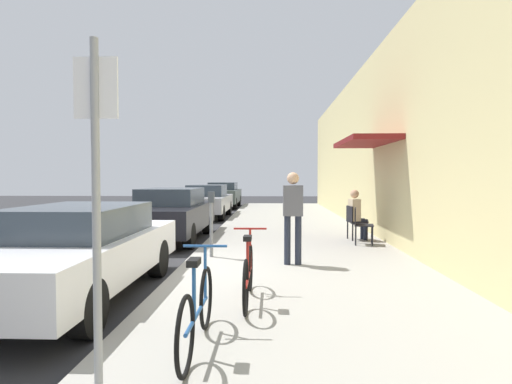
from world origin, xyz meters
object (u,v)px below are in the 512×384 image
street_sign (96,190)px  seated_patron_1 (357,213)px  parked_car_0 (77,250)px  parking_meter (211,219)px  parked_car_1 (171,213)px  cafe_chair_0 (360,223)px  cafe_chair_1 (354,220)px  pedestrian_standing (293,210)px  parked_car_2 (207,201)px  bicycle_0 (197,311)px  bicycle_1 (248,274)px  parked_car_3 (223,194)px

street_sign → seated_patron_1: size_ratio=2.02×
parked_car_0 → parking_meter: bearing=58.4°
parked_car_0 → seated_patron_1: seated_patron_1 is taller
parked_car_1 → seated_patron_1: size_ratio=3.41×
cafe_chair_0 → cafe_chair_1: (-0.00, 0.73, 0.00)m
cafe_chair_1 → pedestrian_standing: bearing=-119.6°
parked_car_2 → street_sign: 14.62m
parked_car_0 → parking_meter: size_ratio=3.33×
street_sign → seated_patron_1: street_sign is taller
parked_car_1 → parking_meter: bearing=-61.9°
parked_car_1 → cafe_chair_1: bearing=-6.1°
parked_car_2 → bicycle_0: size_ratio=2.57×
bicycle_1 → seated_patron_1: seated_patron_1 is taller
parked_car_0 → parked_car_3: (0.00, 17.57, 0.06)m
parked_car_3 → bicycle_1: size_ratio=2.57×
parked_car_0 → seated_patron_1: bearing=44.8°
seated_patron_1 → pedestrian_standing: 3.57m
pedestrian_standing → bicycle_1: bearing=-106.8°
street_sign → parked_car_1: bearing=100.4°
parked_car_0 → bicycle_0: size_ratio=2.57×
parked_car_0 → cafe_chair_0: bearing=40.5°
seated_patron_1 → pedestrian_standing: size_ratio=0.76×
street_sign → bicycle_0: 1.55m
parked_car_2 → bicycle_1: (2.47, -12.20, -0.25)m
parking_meter → cafe_chair_1: bearing=35.5°
parked_car_2 → parked_car_3: bearing=90.0°
parked_car_0 → bicycle_1: parked_car_0 is taller
seated_patron_1 → parked_car_2: bearing=125.9°
bicycle_1 → parked_car_0: bearing=169.7°
pedestrian_standing → parked_car_3: bearing=101.4°
bicycle_0 → pedestrian_standing: 3.96m
cafe_chair_1 → pedestrian_standing: (-1.74, -3.06, 0.50)m
parked_car_2 → parked_car_3: (0.00, 5.82, 0.03)m
parked_car_2 → seated_patron_1: 8.44m
parked_car_1 → seated_patron_1: parked_car_1 is taller
parked_car_0 → parked_car_3: bearing=90.0°
bicycle_0 → seated_patron_1: bearing=67.1°
street_sign → parked_car_0: bearing=118.5°
parking_meter → bicycle_1: size_ratio=0.77×
parked_car_3 → street_sign: 20.41m
seated_patron_1 → pedestrian_standing: pedestrian_standing is taller
cafe_chair_1 → pedestrian_standing: pedestrian_standing is taller
cafe_chair_0 → street_sign: bearing=-116.1°
street_sign → parked_car_3: bearing=94.2°
parked_car_0 → bicycle_1: (2.47, -0.45, -0.22)m
street_sign → pedestrian_standing: bearing=70.2°
cafe_chair_0 → pedestrian_standing: 2.95m
bicycle_0 → seated_patron_1: (2.89, 6.82, 0.34)m
parked_car_3 → parking_meter: (1.55, -15.05, 0.13)m
parked_car_2 → pedestrian_standing: pedestrian_standing is taller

